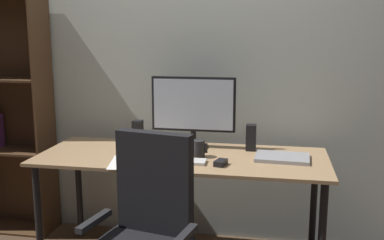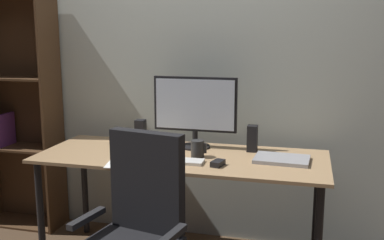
% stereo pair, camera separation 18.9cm
% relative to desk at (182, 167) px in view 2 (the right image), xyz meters
% --- Properties ---
extents(back_wall, '(6.40, 0.10, 2.60)m').
position_rel_desk_xyz_m(back_wall, '(0.00, 0.52, 0.64)').
color(back_wall, beige).
rests_on(back_wall, ground).
extents(desk, '(1.79, 0.70, 0.74)m').
position_rel_desk_xyz_m(desk, '(0.00, 0.00, 0.00)').
color(desk, tan).
rests_on(desk, ground).
extents(monitor, '(0.55, 0.20, 0.47)m').
position_rel_desk_xyz_m(monitor, '(0.03, 0.21, 0.35)').
color(monitor, black).
rests_on(monitor, desk).
extents(keyboard, '(0.29, 0.12, 0.02)m').
position_rel_desk_xyz_m(keyboard, '(0.03, -0.16, 0.09)').
color(keyboard, silver).
rests_on(keyboard, desk).
extents(mouse, '(0.08, 0.11, 0.03)m').
position_rel_desk_xyz_m(mouse, '(0.26, -0.17, 0.09)').
color(mouse, black).
rests_on(mouse, desk).
extents(coffee_mug, '(0.10, 0.08, 0.11)m').
position_rel_desk_xyz_m(coffee_mug, '(0.11, -0.02, 0.13)').
color(coffee_mug, black).
rests_on(coffee_mug, desk).
extents(laptop, '(0.33, 0.25, 0.02)m').
position_rel_desk_xyz_m(laptop, '(0.61, 0.02, 0.09)').
color(laptop, '#99999E').
rests_on(laptop, desk).
extents(speaker_left, '(0.06, 0.07, 0.17)m').
position_rel_desk_xyz_m(speaker_left, '(-0.35, 0.20, 0.16)').
color(speaker_left, black).
rests_on(speaker_left, desk).
extents(speaker_right, '(0.06, 0.07, 0.17)m').
position_rel_desk_xyz_m(speaker_right, '(0.42, 0.20, 0.16)').
color(speaker_right, black).
rests_on(speaker_right, desk).
extents(paper_sheet, '(0.26, 0.33, 0.00)m').
position_rel_desk_xyz_m(paper_sheet, '(-0.28, -0.21, 0.08)').
color(paper_sheet, white).
rests_on(paper_sheet, desk).
extents(bookshelf, '(0.62, 0.28, 1.78)m').
position_rel_desk_xyz_m(bookshelf, '(-1.41, 0.35, 0.21)').
color(bookshelf, '#4C331E').
rests_on(bookshelf, ground).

